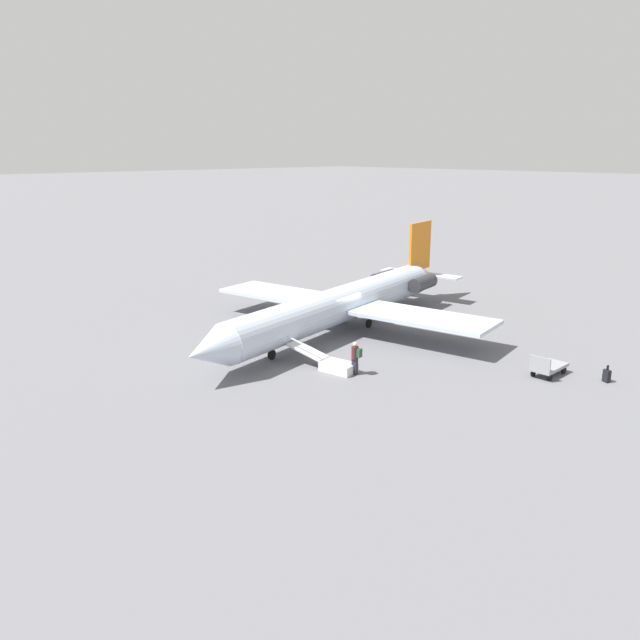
# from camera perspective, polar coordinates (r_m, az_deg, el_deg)

# --- Properties ---
(ground_plane) EXTENTS (600.00, 600.00, 0.00)m
(ground_plane) POSITION_cam_1_polar(r_m,az_deg,el_deg) (39.43, 1.68, -1.11)
(ground_plane) COLOR slate
(airplane_main) EXTENTS (25.51, 19.51, 5.94)m
(airplane_main) POSITION_cam_1_polar(r_m,az_deg,el_deg) (39.62, 2.36, 1.63)
(airplane_main) COLOR silver
(airplane_main) RESTS_ON ground
(boarding_stairs) EXTENTS (1.78, 4.13, 1.55)m
(boarding_stairs) POSITION_cam_1_polar(r_m,az_deg,el_deg) (32.60, 1.10, -4.00)
(boarding_stairs) COLOR silver
(boarding_stairs) RESTS_ON ground
(passenger) EXTENTS (0.39, 0.56, 1.74)m
(passenger) POSITION_cam_1_polar(r_m,az_deg,el_deg) (31.79, 3.26, -3.30)
(passenger) COLOR #23232D
(passenger) RESTS_ON ground
(luggage_cart) EXTENTS (2.21, 1.13, 1.22)m
(luggage_cart) POSITION_cam_1_polar(r_m,az_deg,el_deg) (33.83, 20.12, -4.06)
(luggage_cart) COLOR gray
(luggage_cart) RESTS_ON ground
(suitcase) EXTENTS (0.35, 0.42, 0.88)m
(suitcase) POSITION_cam_1_polar(r_m,az_deg,el_deg) (34.05, 24.74, -4.65)
(suitcase) COLOR black
(suitcase) RESTS_ON ground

